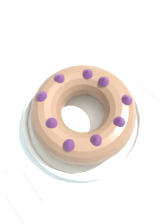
% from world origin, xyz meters
% --- Properties ---
extents(ground_plane, '(8.00, 8.00, 0.00)m').
position_xyz_m(ground_plane, '(0.00, 0.00, 0.00)').
color(ground_plane, gray).
extents(dining_table, '(1.27, 1.30, 0.75)m').
position_xyz_m(dining_table, '(0.00, 0.00, 0.67)').
color(dining_table, silver).
rests_on(dining_table, ground_plane).
extents(serving_dish, '(0.31, 0.31, 0.02)m').
position_xyz_m(serving_dish, '(0.00, -0.01, 0.76)').
color(serving_dish, white).
rests_on(serving_dish, dining_table).
extents(bundt_cake, '(0.25, 0.25, 0.09)m').
position_xyz_m(bundt_cake, '(0.00, -0.01, 0.81)').
color(bundt_cake, brown).
rests_on(bundt_cake, serving_dish).
extents(fork, '(0.02, 0.19, 0.01)m').
position_xyz_m(fork, '(-0.22, -0.02, 0.75)').
color(fork, white).
rests_on(fork, dining_table).
extents(serving_knife, '(0.02, 0.21, 0.01)m').
position_xyz_m(serving_knife, '(-0.24, -0.05, 0.75)').
color(serving_knife, white).
rests_on(serving_knife, dining_table).
extents(cake_knife, '(0.02, 0.17, 0.01)m').
position_xyz_m(cake_knife, '(-0.18, -0.04, 0.75)').
color(cake_knife, white).
rests_on(cake_knife, dining_table).
extents(napkin, '(0.14, 0.11, 0.00)m').
position_xyz_m(napkin, '(0.26, -0.04, 0.75)').
color(napkin, '#B2D1B7').
rests_on(napkin, dining_table).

